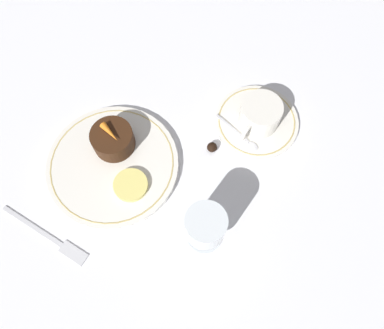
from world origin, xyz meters
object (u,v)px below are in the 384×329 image
coffee_cup (260,114)px  fork (53,240)px  wine_glass (205,227)px  dinner_plate (113,165)px  dessert_cake (112,141)px

coffee_cup → fork: 0.44m
wine_glass → fork: wine_glass is taller
coffee_cup → wine_glass: size_ratio=0.98×
coffee_cup → fork: (0.40, -0.17, -0.04)m
coffee_cup → wine_glass: wine_glass is taller
dinner_plate → coffee_cup: size_ratio=2.36×
dinner_plate → fork: (0.17, 0.00, -0.01)m
fork → dessert_cake: size_ratio=2.35×
coffee_cup → fork: coffee_cup is taller
wine_glass → dessert_cake: 0.24m
coffee_cup → wine_glass: bearing=10.0°
wine_glass → dessert_cake: (-0.04, -0.23, -0.03)m
dinner_plate → coffee_cup: bearing=143.8°
dessert_cake → coffee_cup: bearing=136.7°
dinner_plate → dessert_cake: dessert_cake is taller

